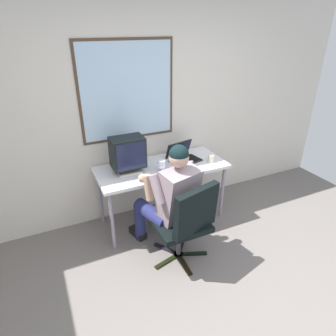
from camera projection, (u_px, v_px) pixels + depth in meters
The scene contains 9 objects.
ground_plane at pixel (247, 333), 2.40m from camera, with size 5.59×4.23×0.02m, color slate.
wall_rear at pixel (147, 105), 3.46m from camera, with size 5.59×0.08×2.77m.
desk at pixel (162, 171), 3.47m from camera, with size 1.53×0.65×0.75m.
office_chair at pixel (186, 219), 2.87m from camera, with size 0.62×0.61×0.94m.
person_seated at pixel (169, 197), 3.00m from camera, with size 0.63×0.87×1.28m.
crt_monitor at pixel (128, 153), 3.22m from camera, with size 0.37×0.25×0.41m.
laptop at pixel (183, 155), 3.58m from camera, with size 0.41×0.36×0.22m.
wine_glass at pixel (161, 164), 3.27m from camera, with size 0.09×0.09×0.14m.
coffee_mug at pixel (211, 158), 3.52m from camera, with size 0.07×0.07×0.09m.
Camera 1 is at (-1.24, -1.13, 2.27)m, focal length 31.36 mm.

